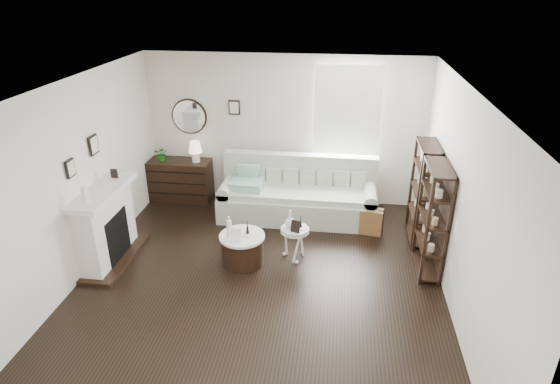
# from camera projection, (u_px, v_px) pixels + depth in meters

# --- Properties ---
(room) EXTENTS (5.50, 5.50, 5.50)m
(room) POSITION_uv_depth(u_px,v_px,m) (326.00, 119.00, 8.18)
(room) COLOR black
(room) RESTS_ON ground
(fireplace) EXTENTS (0.50, 1.40, 1.84)m
(fireplace) POSITION_uv_depth(u_px,v_px,m) (107.00, 227.00, 6.83)
(fireplace) COLOR silver
(fireplace) RESTS_ON ground
(shelf_unit_far) EXTENTS (0.30, 0.80, 1.60)m
(shelf_unit_far) POSITION_uv_depth(u_px,v_px,m) (423.00, 193.00, 7.29)
(shelf_unit_far) COLOR black
(shelf_unit_far) RESTS_ON ground
(shelf_unit_near) EXTENTS (0.30, 0.80, 1.60)m
(shelf_unit_near) POSITION_uv_depth(u_px,v_px,m) (432.00, 220.00, 6.48)
(shelf_unit_near) COLOR black
(shelf_unit_near) RESTS_ON ground
(sofa) EXTENTS (2.71, 0.94, 1.05)m
(sofa) POSITION_uv_depth(u_px,v_px,m) (298.00, 197.00, 8.20)
(sofa) COLOR #A6B29E
(sofa) RESTS_ON ground
(quilt) EXTENTS (0.56, 0.47, 0.14)m
(quilt) POSITION_uv_depth(u_px,v_px,m) (247.00, 184.00, 8.07)
(quilt) COLOR #279172
(quilt) RESTS_ON sofa
(suitcase) EXTENTS (0.67, 0.31, 0.43)m
(suitcase) POSITION_uv_depth(u_px,v_px,m) (363.00, 220.00, 7.71)
(suitcase) COLOR brown
(suitcase) RESTS_ON ground
(dresser) EXTENTS (1.16, 0.50, 0.78)m
(dresser) POSITION_uv_depth(u_px,v_px,m) (180.00, 180.00, 8.80)
(dresser) COLOR black
(dresser) RESTS_ON ground
(table_lamp) EXTENTS (0.30, 0.30, 0.39)m
(table_lamp) POSITION_uv_depth(u_px,v_px,m) (195.00, 152.00, 8.51)
(table_lamp) COLOR white
(table_lamp) RESTS_ON dresser
(potted_plant) EXTENTS (0.25, 0.22, 0.28)m
(potted_plant) POSITION_uv_depth(u_px,v_px,m) (162.00, 154.00, 8.57)
(potted_plant) COLOR #185518
(potted_plant) RESTS_ON dresser
(drum_table) EXTENTS (0.67, 0.67, 0.46)m
(drum_table) POSITION_uv_depth(u_px,v_px,m) (243.00, 249.00, 6.87)
(drum_table) COLOR black
(drum_table) RESTS_ON ground
(pedestal_table) EXTENTS (0.42, 0.42, 0.51)m
(pedestal_table) POSITION_uv_depth(u_px,v_px,m) (295.00, 231.00, 6.89)
(pedestal_table) COLOR silver
(pedestal_table) RESTS_ON ground
(eiffel_drum) EXTENTS (0.14, 0.14, 0.20)m
(eiffel_drum) POSITION_uv_depth(u_px,v_px,m) (247.00, 228.00, 6.76)
(eiffel_drum) COLOR black
(eiffel_drum) RESTS_ON drum_table
(bottle_drum) EXTENTS (0.08, 0.08, 0.33)m
(bottle_drum) POSITION_uv_depth(u_px,v_px,m) (229.00, 227.00, 6.66)
(bottle_drum) COLOR silver
(bottle_drum) RESTS_ON drum_table
(card_frame_drum) EXTENTS (0.15, 0.07, 0.20)m
(card_frame_drum) POSITION_uv_depth(u_px,v_px,m) (236.00, 235.00, 6.59)
(card_frame_drum) COLOR white
(card_frame_drum) RESTS_ON drum_table
(eiffel_ped) EXTENTS (0.12, 0.12, 0.18)m
(eiffel_ped) POSITION_uv_depth(u_px,v_px,m) (301.00, 222.00, 6.85)
(eiffel_ped) COLOR black
(eiffel_ped) RESTS_ON pedestal_table
(flask_ped) EXTENTS (0.15, 0.15, 0.28)m
(flask_ped) POSITION_uv_depth(u_px,v_px,m) (290.00, 219.00, 6.84)
(flask_ped) COLOR silver
(flask_ped) RESTS_ON pedestal_table
(card_frame_ped) EXTENTS (0.15, 0.09, 0.18)m
(card_frame_ped) POSITION_uv_depth(u_px,v_px,m) (295.00, 226.00, 6.73)
(card_frame_ped) COLOR black
(card_frame_ped) RESTS_ON pedestal_table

